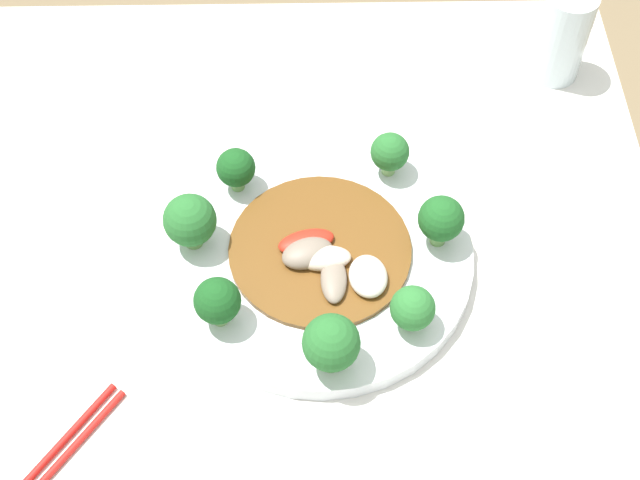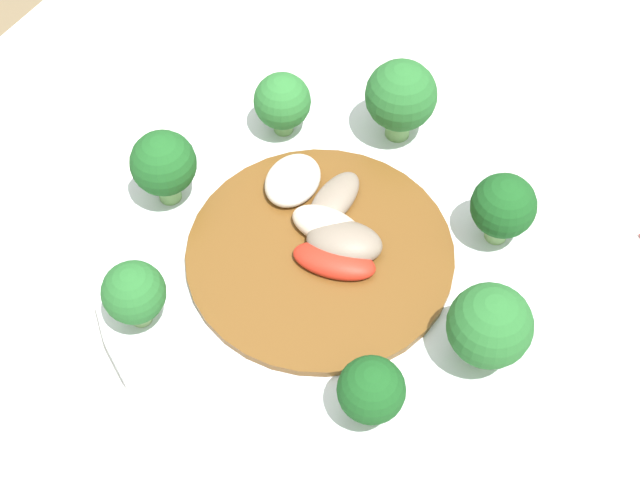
# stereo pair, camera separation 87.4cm
# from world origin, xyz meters

# --- Properties ---
(table) EXTENTS (0.84, 0.81, 0.72)m
(table) POSITION_xyz_m (0.00, 0.00, 0.36)
(table) COLOR silver
(table) RESTS_ON ground_plane
(plate) EXTENTS (0.32, 0.32, 0.02)m
(plate) POSITION_xyz_m (-0.01, 0.03, 0.73)
(plate) COLOR silver
(plate) RESTS_ON table
(broccoli_south) EXTENTS (0.05, 0.05, 0.07)m
(broccoli_south) POSITION_xyz_m (-0.02, -0.10, 0.78)
(broccoli_south) COLOR #70A356
(broccoli_south) RESTS_ON plate
(broccoli_northeast) EXTENTS (0.04, 0.04, 0.05)m
(broccoli_northeast) POSITION_xyz_m (0.08, 0.12, 0.77)
(broccoli_northeast) COLOR #70A356
(broccoli_northeast) RESTS_ON plate
(broccoli_southeast) EXTENTS (0.05, 0.05, 0.06)m
(broccoli_southeast) POSITION_xyz_m (0.07, -0.06, 0.77)
(broccoli_southeast) COLOR #89B76B
(broccoli_southeast) RESTS_ON plate
(broccoli_southwest) EXTENTS (0.04, 0.04, 0.05)m
(broccoli_southwest) POSITION_xyz_m (-0.10, -0.05, 0.77)
(broccoli_southwest) COLOR #70A356
(broccoli_southwest) RESTS_ON plate
(broccoli_northwest) EXTENTS (0.04, 0.04, 0.05)m
(broccoli_northwest) POSITION_xyz_m (-0.12, 0.11, 0.77)
(broccoli_northwest) COLOR #89B76B
(broccoli_northwest) RESTS_ON plate
(broccoli_north) EXTENTS (0.05, 0.05, 0.06)m
(broccoli_north) POSITION_xyz_m (-0.02, 0.16, 0.78)
(broccoli_north) COLOR #70A356
(broccoli_north) RESTS_ON plate
(broccoli_east) EXTENTS (0.05, 0.05, 0.07)m
(broccoli_east) POSITION_xyz_m (0.12, 0.04, 0.78)
(broccoli_east) COLOR #70A356
(broccoli_east) RESTS_ON plate
(stirfry_center) EXTENTS (0.19, 0.19, 0.02)m
(stirfry_center) POSITION_xyz_m (-0.00, 0.04, 0.74)
(stirfry_center) COLOR brown
(stirfry_center) RESTS_ON plate
(drinking_glass) EXTENTS (0.06, 0.06, 0.12)m
(drinking_glass) POSITION_xyz_m (-0.29, 0.33, 0.78)
(drinking_glass) COLOR silver
(drinking_glass) RESTS_ON table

